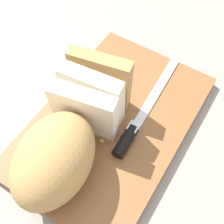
{
  "coord_description": "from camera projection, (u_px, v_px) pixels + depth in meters",
  "views": [
    {
      "loc": [
        -0.23,
        -0.14,
        0.47
      ],
      "look_at": [
        0.0,
        0.0,
        0.05
      ],
      "focal_mm": 47.07,
      "sensor_mm": 36.0,
      "label": 1
    }
  ],
  "objects": [
    {
      "name": "bread_knife",
      "position": [
        135.0,
        127.0,
        0.51
      ],
      "size": [
        0.26,
        0.02,
        0.02
      ],
      "rotation": [
        0.0,
        0.0,
        0.02
      ],
      "color": "silver",
      "rests_on": "cutting_board"
    },
    {
      "name": "crumb_near_knife",
      "position": [
        89.0,
        136.0,
        0.51
      ],
      "size": [
        0.01,
        0.01,
        0.01
      ],
      "primitive_type": "sphere",
      "color": "tan",
      "rests_on": "cutting_board"
    },
    {
      "name": "crumb_near_loaf",
      "position": [
        70.0,
        149.0,
        0.5
      ],
      "size": [
        0.0,
        0.0,
        0.0
      ],
      "primitive_type": "sphere",
      "color": "tan",
      "rests_on": "cutting_board"
    },
    {
      "name": "cutting_board",
      "position": [
        112.0,
        124.0,
        0.54
      ],
      "size": [
        0.39,
        0.26,
        0.02
      ],
      "primitive_type": "cube",
      "rotation": [
        0.0,
        0.0,
        -0.03
      ],
      "color": "brown",
      "rests_on": "ground_plane"
    },
    {
      "name": "bread_loaf",
      "position": [
        68.0,
        137.0,
        0.45
      ],
      "size": [
        0.27,
        0.14,
        0.11
      ],
      "rotation": [
        0.0,
        0.0,
        0.13
      ],
      "color": "tan",
      "rests_on": "cutting_board"
    },
    {
      "name": "crumb_stray_left",
      "position": [
        102.0,
        141.0,
        0.5
      ],
      "size": [
        0.01,
        0.01,
        0.01
      ],
      "primitive_type": "sphere",
      "color": "tan",
      "rests_on": "cutting_board"
    },
    {
      "name": "ground_plane",
      "position": [
        112.0,
        126.0,
        0.54
      ],
      "size": [
        3.0,
        3.0,
        0.0
      ],
      "primitive_type": "plane",
      "color": "gray"
    }
  ]
}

